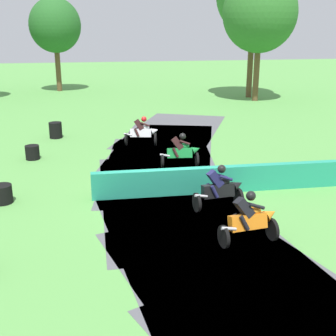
{
  "coord_description": "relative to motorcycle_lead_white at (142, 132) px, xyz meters",
  "views": [
    {
      "loc": [
        -2.6,
        -13.82,
        5.41
      ],
      "look_at": [
        0.01,
        0.15,
        0.9
      ],
      "focal_mm": 47.75,
      "sensor_mm": 36.0,
      "label": 1
    }
  ],
  "objects": [
    {
      "name": "ground_plane",
      "position": [
        -0.01,
        -6.79,
        -0.64
      ],
      "size": [
        120.0,
        120.0,
        0.0
      ],
      "primitive_type": "plane",
      "color": "#569947"
    },
    {
      "name": "track_asphalt",
      "position": [
        0.86,
        -6.8,
        -0.64
      ],
      "size": [
        8.65,
        29.38,
        0.01
      ],
      "color": "#515156",
      "rests_on": "ground"
    },
    {
      "name": "safety_barrier",
      "position": [
        5.78,
        -6.9,
        -0.19
      ],
      "size": [
        16.7,
        0.64,
        0.9
      ],
      "primitive_type": "cube",
      "rotation": [
        0.0,
        0.0,
        4.69
      ],
      "color": "#239375",
      "rests_on": "ground"
    },
    {
      "name": "motorcycle_lead_white",
      "position": [
        0.0,
        0.0,
        0.0
      ],
      "size": [
        1.72,
        1.06,
        1.43
      ],
      "color": "black",
      "rests_on": "ground"
    },
    {
      "name": "motorcycle_chase_green",
      "position": [
        1.08,
        -3.76,
        0.0
      ],
      "size": [
        1.7,
        0.87,
        1.43
      ],
      "color": "black",
      "rests_on": "ground"
    },
    {
      "name": "motorcycle_trailing_black",
      "position": [
        1.33,
        -8.22,
        0.02
      ],
      "size": [
        1.68,
        0.84,
        1.42
      ],
      "color": "black",
      "rests_on": "ground"
    },
    {
      "name": "motorcycle_fourth_orange",
      "position": [
        1.43,
        -10.54,
        0.0
      ],
      "size": [
        1.67,
        0.91,
        1.43
      ],
      "color": "black",
      "rests_on": "ground"
    },
    {
      "name": "tire_stack_near",
      "position": [
        -4.16,
        2.19,
        -0.24
      ],
      "size": [
        0.64,
        0.64,
        0.8
      ],
      "color": "black",
      "rests_on": "ground"
    },
    {
      "name": "tire_stack_mid_a",
      "position": [
        -4.93,
        -1.56,
        -0.34
      ],
      "size": [
        0.59,
        0.59,
        0.6
      ],
      "color": "black",
      "rests_on": "ground"
    },
    {
      "name": "tire_stack_mid_b",
      "position": [
        -5.38,
        -6.52,
        -0.34
      ],
      "size": [
        0.64,
        0.64,
        0.6
      ],
      "color": "black",
      "rests_on": "ground"
    },
    {
      "name": "tree_far_right",
      "position": [
        -4.74,
        20.02,
        4.84
      ],
      "size": [
        4.33,
        4.33,
        7.79
      ],
      "color": "brown",
      "rests_on": "ground"
    },
    {
      "name": "tree_mid_rise",
      "position": [
        10.2,
        11.75,
        5.69
      ],
      "size": [
        5.4,
        5.4,
        9.19
      ],
      "color": "brown",
      "rests_on": "ground"
    }
  ]
}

